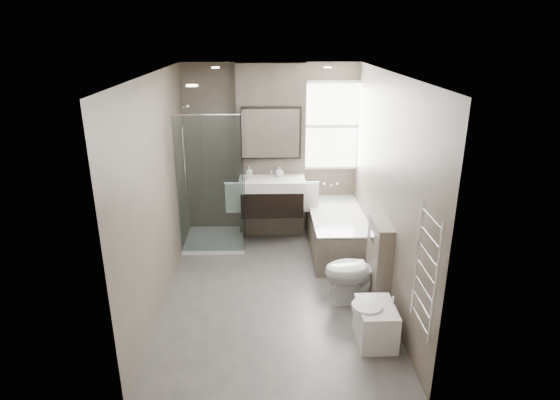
{
  "coord_description": "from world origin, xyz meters",
  "views": [
    {
      "loc": [
        -0.09,
        -5.04,
        3.03
      ],
      "look_at": [
        0.08,
        0.15,
        1.14
      ],
      "focal_mm": 30.0,
      "sensor_mm": 36.0,
      "label": 1
    }
  ],
  "objects_px": {
    "bathtub": "(337,230)",
    "bidet": "(375,323)",
    "vanity": "(272,196)",
    "toilet": "(358,271)"
  },
  "relations": [
    {
      "from": "vanity",
      "to": "bathtub",
      "type": "relative_size",
      "value": 0.59
    },
    {
      "from": "vanity",
      "to": "bidet",
      "type": "relative_size",
      "value": 1.78
    },
    {
      "from": "bathtub",
      "to": "bidet",
      "type": "distance_m",
      "value": 2.12
    },
    {
      "from": "toilet",
      "to": "bidet",
      "type": "relative_size",
      "value": 1.47
    },
    {
      "from": "bathtub",
      "to": "toilet",
      "type": "xyz_separation_m",
      "value": [
        0.05,
        -1.35,
        0.08
      ]
    },
    {
      "from": "bathtub",
      "to": "bidet",
      "type": "height_order",
      "value": "bathtub"
    },
    {
      "from": "bathtub",
      "to": "bidet",
      "type": "relative_size",
      "value": 3.0
    },
    {
      "from": "bidet",
      "to": "bathtub",
      "type": "bearing_deg",
      "value": 92.41
    },
    {
      "from": "bathtub",
      "to": "toilet",
      "type": "distance_m",
      "value": 1.35
    },
    {
      "from": "bathtub",
      "to": "toilet",
      "type": "bearing_deg",
      "value": -88.08
    }
  ]
}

